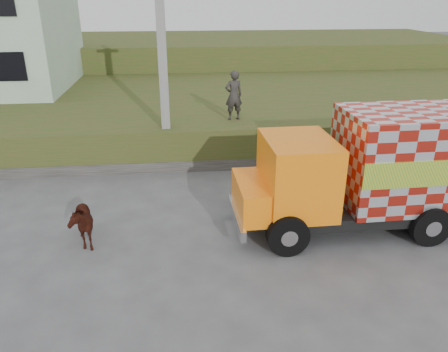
{
  "coord_description": "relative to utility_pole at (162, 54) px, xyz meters",
  "views": [
    {
      "loc": [
        -0.56,
        -10.68,
        6.01
      ],
      "look_at": [
        0.64,
        0.41,
        1.3
      ],
      "focal_mm": 35.0,
      "sensor_mm": 36.0,
      "label": 1
    }
  ],
  "objects": [
    {
      "name": "ground",
      "position": [
        1.0,
        -4.6,
        -4.08
      ],
      "size": [
        120.0,
        120.0,
        0.0
      ],
      "primitive_type": "plane",
      "color": "#474749",
      "rests_on": "ground"
    },
    {
      "name": "embankment",
      "position": [
        1.0,
        5.4,
        -3.33
      ],
      "size": [
        40.0,
        12.0,
        1.5
      ],
      "primitive_type": "cube",
      "color": "#314B19",
      "rests_on": "ground"
    },
    {
      "name": "embankment_far",
      "position": [
        1.0,
        17.4,
        -2.58
      ],
      "size": [
        40.0,
        12.0,
        3.0
      ],
      "primitive_type": "cube",
      "color": "#314B19",
      "rests_on": "ground"
    },
    {
      "name": "retaining_strip",
      "position": [
        -1.0,
        -0.4,
        -3.88
      ],
      "size": [
        16.0,
        0.5,
        0.4
      ],
      "primitive_type": "cube",
      "color": "#595651",
      "rests_on": "ground"
    },
    {
      "name": "utility_pole",
      "position": [
        0.0,
        0.0,
        0.0
      ],
      "size": [
        1.2,
        0.3,
        8.0
      ],
      "color": "gray",
      "rests_on": "ground"
    },
    {
      "name": "cargo_truck",
      "position": [
        5.9,
        -5.09,
        -2.41
      ],
      "size": [
        7.3,
        2.64,
        3.24
      ],
      "rotation": [
        0.0,
        0.0,
        0.02
      ],
      "color": "black",
      "rests_on": "ground"
    },
    {
      "name": "cow",
      "position": [
        -2.17,
        -5.17,
        -3.46
      ],
      "size": [
        1.11,
        1.6,
        1.24
      ],
      "primitive_type": "imported",
      "rotation": [
        0.0,
        0.0,
        0.33
      ],
      "color": "black",
      "rests_on": "ground"
    },
    {
      "name": "pedestrian",
      "position": [
        2.55,
        0.85,
        -1.65
      ],
      "size": [
        0.76,
        0.58,
        1.86
      ],
      "primitive_type": "imported",
      "rotation": [
        0.0,
        0.0,
        3.36
      ],
      "color": "#2F2C2A",
      "rests_on": "embankment"
    }
  ]
}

